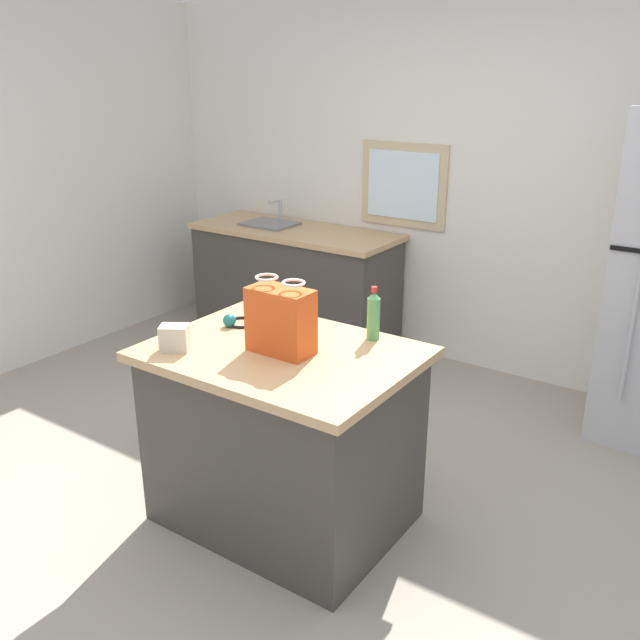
% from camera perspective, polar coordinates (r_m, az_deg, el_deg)
% --- Properties ---
extents(ground, '(6.52, 6.52, 0.00)m').
position_cam_1_polar(ground, '(3.48, -3.50, -16.24)').
color(ground, '#9E9384').
extents(back_wall, '(5.43, 0.13, 2.57)m').
position_cam_1_polar(back_wall, '(4.91, 13.30, 10.55)').
color(back_wall, silver).
rests_on(back_wall, ground).
extents(kitchen_island, '(1.17, 0.88, 0.88)m').
position_cam_1_polar(kitchen_island, '(3.26, -3.03, -9.58)').
color(kitchen_island, '#423D38').
rests_on(kitchen_island, ground).
extents(sink_counter, '(1.64, 0.63, 1.09)m').
position_cam_1_polar(sink_counter, '(5.41, -2.13, 2.99)').
color(sink_counter, '#423D38').
rests_on(sink_counter, ground).
extents(shopping_bag, '(0.29, 0.15, 0.34)m').
position_cam_1_polar(shopping_bag, '(2.99, -3.27, -0.01)').
color(shopping_bag, '#DB511E').
rests_on(shopping_bag, kitchen_island).
extents(small_box, '(0.15, 0.14, 0.12)m').
position_cam_1_polar(small_box, '(3.10, -11.96, -1.47)').
color(small_box, beige).
rests_on(small_box, kitchen_island).
extents(bottle, '(0.06, 0.06, 0.25)m').
position_cam_1_polar(bottle, '(3.15, 4.45, 0.36)').
color(bottle, '#4C9956').
rests_on(bottle, kitchen_island).
extents(ear_defenders, '(0.19, 0.19, 0.06)m').
position_cam_1_polar(ear_defenders, '(3.38, -6.52, 0.06)').
color(ear_defenders, black).
rests_on(ear_defenders, kitchen_island).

